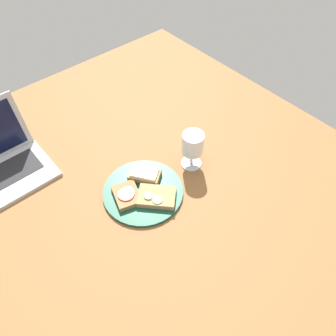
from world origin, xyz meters
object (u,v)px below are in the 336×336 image
(wine_glass, at_px, (193,145))
(plate, at_px, (143,192))
(sandwich_with_tomato, at_px, (127,195))
(sandwich_with_cucumber, at_px, (157,197))
(sandwich_with_cheese, at_px, (145,175))

(wine_glass, bearing_deg, plate, 176.79)
(sandwich_with_tomato, distance_m, wine_glass, 0.26)
(plate, bearing_deg, sandwich_with_cucumber, -75.19)
(sandwich_with_cheese, relative_size, sandwich_with_tomato, 1.05)
(sandwich_with_cucumber, relative_size, wine_glass, 1.01)
(sandwich_with_tomato, height_order, wine_glass, wine_glass)
(sandwich_with_cucumber, relative_size, sandwich_with_tomato, 1.24)
(plate, bearing_deg, wine_glass, -3.21)
(plate, height_order, sandwich_with_cucumber, sandwich_with_cucumber)
(plate, xyz_separation_m, sandwich_with_cucumber, (0.01, -0.05, 0.02))
(sandwich_with_cheese, distance_m, sandwich_with_tomato, 0.09)
(wine_glass, bearing_deg, sandwich_with_cheese, 163.06)
(plate, xyz_separation_m, sandwich_with_tomato, (-0.05, 0.01, 0.02))
(sandwich_with_cucumber, bearing_deg, plate, 104.81)
(sandwich_with_cheese, xyz_separation_m, wine_glass, (0.16, -0.05, 0.07))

